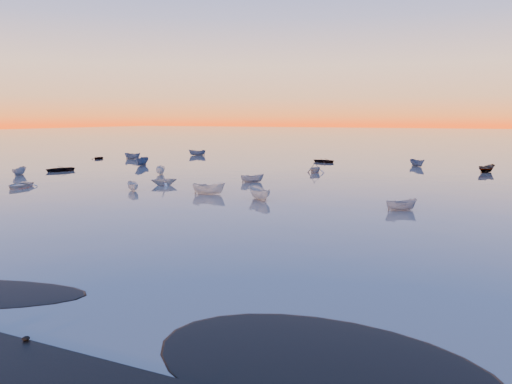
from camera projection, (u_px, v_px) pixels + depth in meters
The scene contains 5 objects.
ground at pixel (401, 156), 112.72m from camera, with size 600.00×600.00×0.00m, color #6A6058.
mud_lobes at pixel (37, 315), 22.17m from camera, with size 140.00×6.00×0.07m, color black, non-canonical shape.
moored_fleet at pixel (348, 179), 70.58m from camera, with size 124.00×58.00×1.20m, color silver, non-canonical shape.
boat_near_left at pixel (19, 188), 62.10m from camera, with size 4.40×1.84×1.10m, color silver.
boat_near_center at pixel (209, 194), 57.02m from camera, with size 3.83×1.62×1.33m, color silver.
Camera 1 is at (17.73, -16.03, 8.73)m, focal length 35.00 mm.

